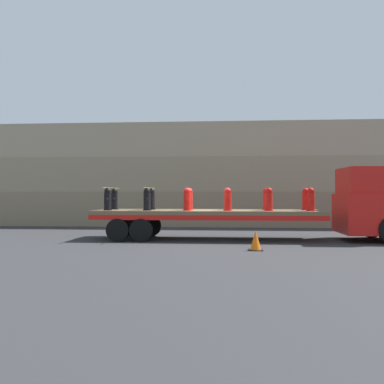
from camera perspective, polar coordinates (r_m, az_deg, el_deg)
The scene contains 19 objects.
ground_plane at distance 18.11m, azimuth 2.13°, elevation -6.31°, with size 120.00×120.00×0.00m, color #2D2D30.
rock_cliff at distance 25.95m, azimuth 2.85°, elevation 2.27°, with size 60.00×3.30×6.09m.
truck_cab at distance 18.95m, azimuth 22.76°, elevation -1.59°, with size 2.46×2.74×2.98m.
flatbed_trailer at distance 18.07m, azimuth 0.13°, elevation -3.15°, with size 9.51×2.58×1.23m.
fire_hydrant_black_near_0 at distance 18.12m, azimuth -11.19°, elevation -0.97°, with size 0.36×0.50×0.94m.
fire_hydrant_black_far_0 at distance 19.18m, azimuth -10.31°, elevation -0.92°, with size 0.36×0.50×0.94m.
fire_hydrant_black_near_1 at distance 17.75m, azimuth -6.02°, elevation -0.99°, with size 0.36×0.50×0.94m.
fire_hydrant_black_far_1 at distance 18.82m, azimuth -5.41°, elevation -0.94°, with size 0.36×0.50×0.94m.
fire_hydrant_red_near_2 at distance 17.52m, azimuth -0.67°, elevation -1.00°, with size 0.36×0.50×0.94m.
fire_hydrant_red_far_2 at distance 18.61m, azimuth -0.36°, elevation -0.95°, with size 0.36×0.50×0.94m.
fire_hydrant_red_near_3 at distance 17.45m, azimuth 4.78°, elevation -1.00°, with size 0.36×0.50×0.94m.
fire_hydrant_red_far_3 at distance 18.54m, azimuth 4.76°, elevation -0.95°, with size 0.36×0.50×0.94m.
fire_hydrant_red_near_4 at distance 17.54m, azimuth 10.22°, elevation -0.99°, with size 0.36×0.50×0.94m.
fire_hydrant_red_far_4 at distance 18.62m, azimuth 9.88°, elevation -0.95°, with size 0.36×0.50×0.94m.
fire_hydrant_red_near_5 at distance 17.78m, azimuth 15.56°, elevation -0.98°, with size 0.36×0.50×0.94m.
fire_hydrant_red_far_5 at distance 18.85m, azimuth 14.92°, elevation -0.93°, with size 0.36×0.50×0.94m.
cargo_strap_rear at distance 18.65m, azimuth -10.74°, elevation 0.55°, with size 0.05×2.68×0.01m.
cargo_strap_middle at distance 18.28m, azimuth -5.71°, elevation 0.56°, with size 0.05×2.68×0.01m.
traffic_cone at distance 14.74m, azimuth 8.48°, elevation -6.40°, with size 0.48×0.48×0.69m.
Camera 1 is at (0.75, -17.99, 1.94)m, focal length 40.00 mm.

